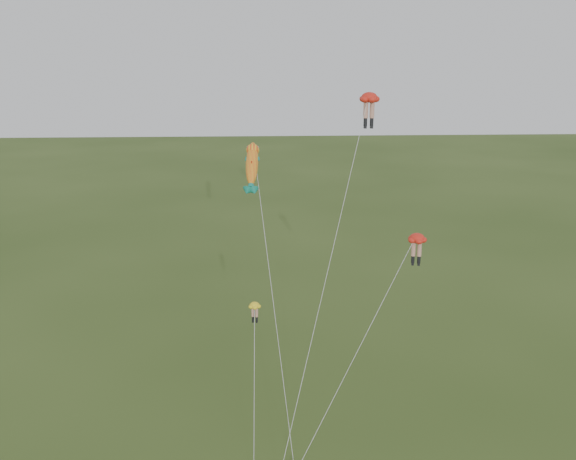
{
  "coord_description": "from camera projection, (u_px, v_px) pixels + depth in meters",
  "views": [
    {
      "loc": [
        -1.18,
        -33.44,
        24.34
      ],
      "look_at": [
        0.79,
        6.0,
        13.08
      ],
      "focal_mm": 40.0,
      "sensor_mm": 36.0,
      "label": 1
    }
  ],
  "objects": [
    {
      "name": "legs_kite_yellow",
      "position": [
        255.0,
        319.0,
        40.7
      ],
      "size": [
        0.96,
        8.06,
        8.67
      ],
      "rotation": [
        0.0,
        0.0,
        -0.21
      ],
      "color": "yellow",
      "rests_on": "ground"
    },
    {
      "name": "fish_kite",
      "position": [
        252.0,
        165.0,
        41.48
      ],
      "size": [
        2.96,
        9.8,
        18.62
      ],
      "rotation": [
        0.77,
        0.0,
        -0.07
      ],
      "color": "yellow",
      "rests_on": "ground"
    },
    {
      "name": "legs_kite_red_high",
      "position": [
        368.0,
        107.0,
        41.27
      ],
      "size": [
        7.13,
        11.1,
        21.59
      ],
      "rotation": [
        0.0,
        0.0,
        -0.01
      ],
      "color": "red",
      "rests_on": "ground"
    },
    {
      "name": "legs_kite_red_mid",
      "position": [
        414.0,
        246.0,
        40.31
      ],
      "size": [
        9.23,
        7.78,
        13.11
      ],
      "rotation": [
        0.0,
        0.0,
        -0.22
      ],
      "color": "red",
      "rests_on": "ground"
    }
  ]
}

